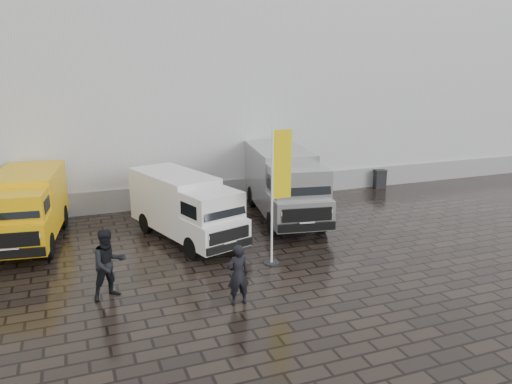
% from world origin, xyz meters
% --- Properties ---
extents(ground, '(120.00, 120.00, 0.00)m').
position_xyz_m(ground, '(0.00, 0.00, 0.00)').
color(ground, black).
rests_on(ground, ground).
extents(exhibition_hall, '(44.00, 16.00, 12.00)m').
position_xyz_m(exhibition_hall, '(2.00, 16.00, 6.00)').
color(exhibition_hall, silver).
rests_on(exhibition_hall, ground).
extents(hall_plinth, '(44.00, 0.15, 1.00)m').
position_xyz_m(hall_plinth, '(2.00, 7.95, 0.50)').
color(hall_plinth, gray).
rests_on(hall_plinth, ground).
extents(van_yellow, '(2.76, 5.58, 2.47)m').
position_xyz_m(van_yellow, '(-7.69, 5.14, 1.24)').
color(van_yellow, '#EDAE0C').
rests_on(van_yellow, ground).
extents(van_white, '(3.34, 5.68, 2.34)m').
position_xyz_m(van_white, '(-2.37, 3.51, 1.17)').
color(van_white, white).
rests_on(van_white, ground).
extents(van_silver, '(3.14, 6.66, 2.77)m').
position_xyz_m(van_silver, '(2.01, 4.70, 1.39)').
color(van_silver, '#A1A3A6').
rests_on(van_silver, ground).
extents(flagpole, '(0.88, 0.50, 4.47)m').
position_xyz_m(flagpole, '(-0.15, 0.34, 2.46)').
color(flagpole, black).
rests_on(flagpole, ground).
extents(wheelie_bin, '(0.69, 0.69, 0.94)m').
position_xyz_m(wheelie_bin, '(8.67, 7.59, 0.47)').
color(wheelie_bin, black).
rests_on(wheelie_bin, ground).
extents(person_front, '(0.62, 0.41, 1.67)m').
position_xyz_m(person_front, '(-2.22, -1.90, 0.84)').
color(person_front, black).
rests_on(person_front, ground).
extents(person_tent, '(1.13, 1.00, 1.95)m').
position_xyz_m(person_tent, '(-5.37, -0.28, 0.97)').
color(person_tent, black).
rests_on(person_tent, ground).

